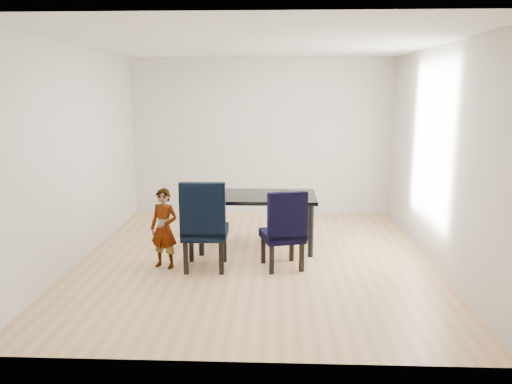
{
  "coord_description": "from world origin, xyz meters",
  "views": [
    {
      "loc": [
        0.26,
        -6.16,
        2.15
      ],
      "look_at": [
        0.0,
        0.2,
        0.85
      ],
      "focal_mm": 35.0,
      "sensor_mm": 36.0,
      "label": 1
    }
  ],
  "objects_px": {
    "chair_right": "(282,229)",
    "child": "(164,229)",
    "laptop": "(282,194)",
    "chair_left": "(205,224)",
    "plate": "(209,197)",
    "dining_table": "(257,221)"
  },
  "relations": [
    {
      "from": "chair_left",
      "to": "laptop",
      "type": "bearing_deg",
      "value": 41.31
    },
    {
      "from": "laptop",
      "to": "plate",
      "type": "bearing_deg",
      "value": 6.98
    },
    {
      "from": "plate",
      "to": "laptop",
      "type": "xyz_separation_m",
      "value": [
        0.97,
        0.26,
        0.01
      ]
    },
    {
      "from": "chair_left",
      "to": "plate",
      "type": "distance_m",
      "value": 0.64
    },
    {
      "from": "plate",
      "to": "child",
      "type": "bearing_deg",
      "value": -127.97
    },
    {
      "from": "plate",
      "to": "laptop",
      "type": "height_order",
      "value": "laptop"
    },
    {
      "from": "dining_table",
      "to": "chair_right",
      "type": "bearing_deg",
      "value": -66.38
    },
    {
      "from": "child",
      "to": "laptop",
      "type": "relative_size",
      "value": 3.05
    },
    {
      "from": "dining_table",
      "to": "plate",
      "type": "relative_size",
      "value": 5.96
    },
    {
      "from": "laptop",
      "to": "child",
      "type": "bearing_deg",
      "value": 22.99
    },
    {
      "from": "dining_table",
      "to": "chair_right",
      "type": "relative_size",
      "value": 1.62
    },
    {
      "from": "child",
      "to": "chair_right",
      "type": "bearing_deg",
      "value": 20.08
    },
    {
      "from": "chair_right",
      "to": "laptop",
      "type": "relative_size",
      "value": 3.05
    },
    {
      "from": "child",
      "to": "dining_table",
      "type": "bearing_deg",
      "value": 55.02
    },
    {
      "from": "dining_table",
      "to": "plate",
      "type": "bearing_deg",
      "value": -159.74
    },
    {
      "from": "chair_right",
      "to": "child",
      "type": "height_order",
      "value": "same"
    },
    {
      "from": "plate",
      "to": "dining_table",
      "type": "bearing_deg",
      "value": 20.26
    },
    {
      "from": "plate",
      "to": "chair_left",
      "type": "bearing_deg",
      "value": -86.58
    },
    {
      "from": "chair_left",
      "to": "child",
      "type": "height_order",
      "value": "chair_left"
    },
    {
      "from": "child",
      "to": "plate",
      "type": "relative_size",
      "value": 3.68
    },
    {
      "from": "chair_right",
      "to": "child",
      "type": "xyz_separation_m",
      "value": [
        -1.44,
        -0.06,
        0.0
      ]
    },
    {
      "from": "chair_right",
      "to": "child",
      "type": "bearing_deg",
      "value": 166.09
    }
  ]
}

